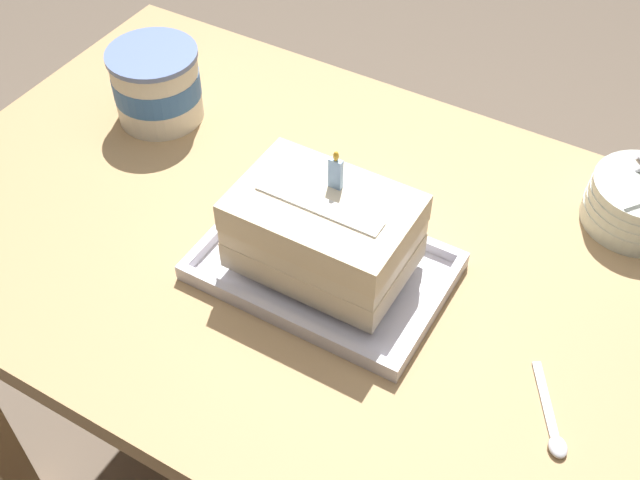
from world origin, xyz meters
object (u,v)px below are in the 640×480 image
object	(u,v)px
birthday_cake	(324,231)
serving_spoon_near_tray	(553,430)
ice_cream_tub	(157,84)
bowl_stack	(640,203)
foil_tray	(323,269)

from	to	relation	value
birthday_cake	serving_spoon_near_tray	distance (m)	0.35
ice_cream_tub	bowl_stack	bearing A→B (deg)	11.23
birthday_cake	serving_spoon_near_tray	bearing A→B (deg)	-12.48
foil_tray	ice_cream_tub	world-z (taller)	ice_cream_tub
birthday_cake	bowl_stack	xyz separation A→B (m)	(0.32, 0.30, -0.04)
ice_cream_tub	birthday_cake	bearing A→B (deg)	-22.14
foil_tray	ice_cream_tub	bearing A→B (deg)	157.86
serving_spoon_near_tray	ice_cream_tub	bearing A→B (deg)	162.21
ice_cream_tub	serving_spoon_near_tray	size ratio (longest dim) A/B	1.20
bowl_stack	birthday_cake	bearing A→B (deg)	-137.24
ice_cream_tub	serving_spoon_near_tray	bearing A→B (deg)	-17.79
bowl_stack	ice_cream_tub	distance (m)	0.72
foil_tray	birthday_cake	bearing A→B (deg)	90.00
ice_cream_tub	serving_spoon_near_tray	xyz separation A→B (m)	(0.72, -0.23, -0.05)
ice_cream_tub	foil_tray	bearing A→B (deg)	-22.14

